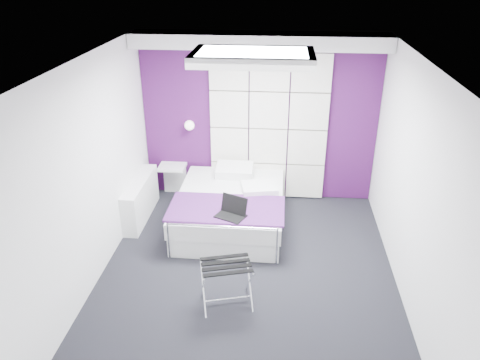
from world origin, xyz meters
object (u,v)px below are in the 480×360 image
object	(u,v)px
nightstand	(172,167)
luggage_rack	(227,284)
bed	(230,207)
laptop	(231,211)
radiator	(141,199)
wall_lamp	(190,124)

from	to	relation	value
nightstand	luggage_rack	distance (m)	2.80
bed	luggage_rack	distance (m)	1.73
nightstand	laptop	world-z (taller)	laptop
bed	luggage_rack	world-z (taller)	bed
radiator	luggage_rack	size ratio (longest dim) A/B	2.22
wall_lamp	bed	bearing A→B (deg)	-50.16
wall_lamp	nightstand	bearing A→B (deg)	-172.65
nightstand	luggage_rack	xyz separation A→B (m)	(1.17, -2.53, -0.25)
wall_lamp	nightstand	xyz separation A→B (m)	(-0.31, -0.04, -0.71)
laptop	luggage_rack	bearing A→B (deg)	-61.93
radiator	bed	bearing A→B (deg)	-3.83
laptop	wall_lamp	bearing A→B (deg)	142.53
laptop	bed	bearing A→B (deg)	121.79
nightstand	laptop	bearing A→B (deg)	-52.69
wall_lamp	luggage_rack	xyz separation A→B (m)	(0.86, -2.57, -0.95)
wall_lamp	laptop	size ratio (longest dim) A/B	0.41
radiator	bed	xyz separation A→B (m)	(1.35, -0.09, -0.02)
wall_lamp	radiator	xyz separation A→B (m)	(-0.64, -0.76, -0.92)
radiator	wall_lamp	bearing A→B (deg)	49.90
nightstand	luggage_rack	bearing A→B (deg)	-65.20
bed	luggage_rack	bearing A→B (deg)	-85.04
wall_lamp	bed	size ratio (longest dim) A/B	0.08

